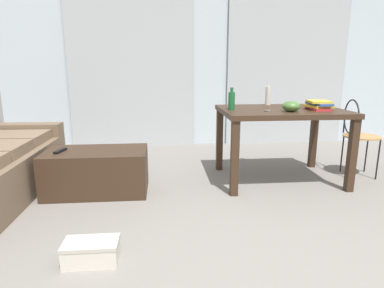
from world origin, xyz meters
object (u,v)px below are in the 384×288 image
at_px(shoebox, 91,252).
at_px(bottle_far, 268,96).
at_px(book_stack, 318,105).
at_px(bottle_near, 232,100).
at_px(tv_remote_on_table, 307,105).
at_px(scissors, 266,111).
at_px(bowl, 291,106).
at_px(wire_chair, 357,129).
at_px(coffee_table, 97,171).
at_px(tv_remote_primary, 60,151).
at_px(craft_table, 281,119).

bearing_deg(shoebox, bottle_far, 47.09).
relative_size(bottle_far, book_stack, 0.79).
bearing_deg(shoebox, bottle_near, 50.12).
relative_size(tv_remote_on_table, scissors, 1.41).
relative_size(bowl, scissors, 1.59).
bearing_deg(wire_chair, bowl, -162.87).
relative_size(coffee_table, tv_remote_primary, 5.42).
relative_size(bottle_far, scissors, 2.28).
height_order(bowl, tv_remote_primary, bowl).
xyz_separation_m(book_stack, tv_remote_primary, (-2.53, -0.12, -0.39)).
xyz_separation_m(craft_table, wire_chair, (0.88, 0.06, -0.14)).
distance_m(book_stack, tv_remote_on_table, 0.39).
xyz_separation_m(bottle_near, bottle_far, (0.51, 0.41, 0.01)).
xyz_separation_m(craft_table, tv_remote_on_table, (0.39, 0.28, 0.11)).
height_order(bottle_near, book_stack, bottle_near).
bearing_deg(bottle_near, tv_remote_primary, -173.34).
bearing_deg(tv_remote_on_table, shoebox, -128.58).
bearing_deg(book_stack, wire_chair, 16.59).
relative_size(craft_table, scissors, 11.59).
relative_size(bottle_far, shoebox, 0.73).
bearing_deg(wire_chair, scissors, -169.09).
bearing_deg(tv_remote_primary, bottle_near, 20.53).
relative_size(bottle_near, book_stack, 0.72).
bearing_deg(tv_remote_on_table, bottle_far, 179.40).
bearing_deg(scissors, bottle_far, 70.88).
bearing_deg(tv_remote_primary, coffee_table, 18.78).
distance_m(coffee_table, tv_remote_primary, 0.38).
xyz_separation_m(coffee_table, bottle_far, (1.84, 0.57, 0.66)).
xyz_separation_m(coffee_table, shoebox, (0.19, -1.21, -0.14)).
bearing_deg(bowl, wire_chair, 17.13).
xyz_separation_m(coffee_table, craft_table, (1.87, 0.20, 0.46)).
bearing_deg(craft_table, tv_remote_primary, -174.09).
bearing_deg(bottle_far, shoebox, -132.91).
height_order(coffee_table, bottle_far, bottle_far).
relative_size(wire_chair, bottle_far, 3.48).
bearing_deg(coffee_table, scissors, 1.56).
bearing_deg(tv_remote_on_table, bowl, -115.42).
bearing_deg(wire_chair, book_stack, -163.41).
relative_size(wire_chair, tv_remote_on_table, 5.63).
bearing_deg(shoebox, scissors, 40.39).
bearing_deg(bottle_near, wire_chair, 3.62).
bearing_deg(tv_remote_on_table, craft_table, -132.37).
xyz_separation_m(bottle_near, book_stack, (0.88, -0.07, -0.05)).
bearing_deg(bottle_far, bottle_near, -141.26).
distance_m(coffee_table, bottle_near, 1.49).
xyz_separation_m(bottle_far, shoebox, (-1.66, -1.78, -0.80)).
bearing_deg(coffee_table, bowl, -0.35).
height_order(coffee_table, scissors, scissors).
bearing_deg(tv_remote_primary, tv_remote_on_table, 24.95).
relative_size(craft_table, book_stack, 4.03).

